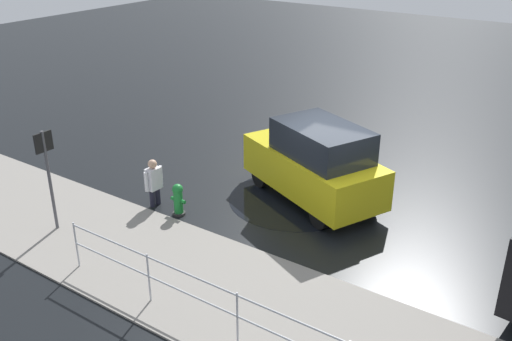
% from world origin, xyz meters
% --- Properties ---
extents(ground_plane, '(60.00, 60.00, 0.00)m').
position_xyz_m(ground_plane, '(0.00, 0.00, 0.00)').
color(ground_plane, black).
extents(kerb_strip, '(24.00, 3.20, 0.04)m').
position_xyz_m(kerb_strip, '(0.00, 4.20, 0.02)').
color(kerb_strip, gray).
rests_on(kerb_strip, ground).
extents(moving_hatchback, '(4.25, 3.13, 2.06)m').
position_xyz_m(moving_hatchback, '(0.62, -0.18, 1.03)').
color(moving_hatchback, yellow).
rests_on(moving_hatchback, ground).
extents(fire_hydrant, '(0.42, 0.31, 0.80)m').
position_xyz_m(fire_hydrant, '(2.92, 2.33, 0.40)').
color(fire_hydrant, '#197A2D').
rests_on(fire_hydrant, ground).
extents(pedestrian, '(0.26, 0.57, 1.22)m').
position_xyz_m(pedestrian, '(3.72, 2.30, 0.68)').
color(pedestrian, silver).
rests_on(pedestrian, ground).
extents(metal_railing, '(8.07, 0.04, 1.05)m').
position_xyz_m(metal_railing, '(-0.94, 5.19, 0.72)').
color(metal_railing, '#B7BABF').
rests_on(metal_railing, ground).
extents(sign_post, '(0.07, 0.44, 2.40)m').
position_xyz_m(sign_post, '(4.73, 4.45, 1.58)').
color(sign_post, '#4C4C51').
rests_on(sign_post, ground).
extents(puddle_patch, '(3.33, 3.33, 0.01)m').
position_xyz_m(puddle_patch, '(1.04, 0.07, 0.00)').
color(puddle_patch, black).
rests_on(puddle_patch, ground).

